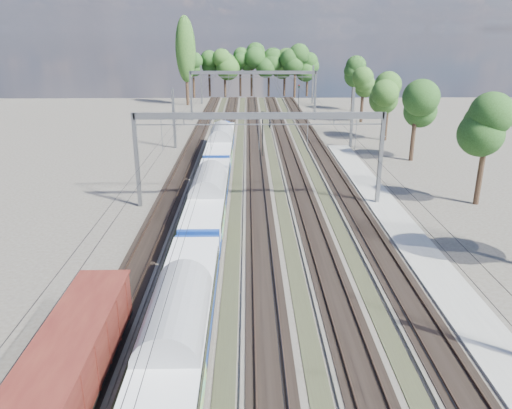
{
  "coord_description": "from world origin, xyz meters",
  "views": [
    {
      "loc": [
        -1.05,
        -15.7,
        16.2
      ],
      "look_at": [
        -0.42,
        22.29,
        2.8
      ],
      "focal_mm": 35.0,
      "sensor_mm": 36.0,
      "label": 1
    }
  ],
  "objects_px": {
    "emu_train": "(209,193)",
    "freight_boxcar": "(68,370)",
    "signal_far": "(299,94)",
    "signal_near": "(263,129)",
    "worker": "(270,123)"
  },
  "relations": [
    {
      "from": "emu_train",
      "to": "signal_far",
      "type": "bearing_deg",
      "value": 77.67
    },
    {
      "from": "signal_far",
      "to": "worker",
      "type": "bearing_deg",
      "value": -89.2
    },
    {
      "from": "worker",
      "to": "signal_near",
      "type": "height_order",
      "value": "signal_near"
    },
    {
      "from": "worker",
      "to": "signal_near",
      "type": "distance_m",
      "value": 20.66
    },
    {
      "from": "freight_boxcar",
      "to": "worker",
      "type": "bearing_deg",
      "value": 80.04
    },
    {
      "from": "freight_boxcar",
      "to": "signal_far",
      "type": "distance_m",
      "value": 90.65
    },
    {
      "from": "signal_near",
      "to": "signal_far",
      "type": "relative_size",
      "value": 1.18
    },
    {
      "from": "emu_train",
      "to": "freight_boxcar",
      "type": "bearing_deg",
      "value": -100.98
    },
    {
      "from": "worker",
      "to": "signal_near",
      "type": "relative_size",
      "value": 0.31
    },
    {
      "from": "signal_near",
      "to": "emu_train",
      "type": "bearing_deg",
      "value": -83.03
    },
    {
      "from": "emu_train",
      "to": "freight_boxcar",
      "type": "distance_m",
      "value": 23.65
    },
    {
      "from": "worker",
      "to": "signal_far",
      "type": "distance_m",
      "value": 22.94
    },
    {
      "from": "signal_far",
      "to": "emu_train",
      "type": "bearing_deg",
      "value": -83.55
    },
    {
      "from": "freight_boxcar",
      "to": "signal_near",
      "type": "relative_size",
      "value": 2.19
    },
    {
      "from": "worker",
      "to": "signal_far",
      "type": "height_order",
      "value": "signal_far"
    }
  ]
}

